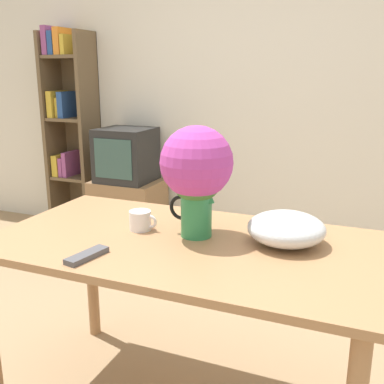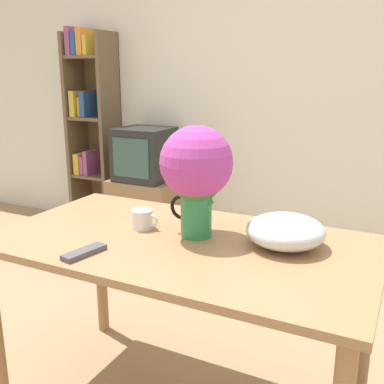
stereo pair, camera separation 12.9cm
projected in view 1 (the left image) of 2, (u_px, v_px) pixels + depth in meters
name	position (u px, v px, depth m)	size (l,w,h in m)	color
wall_back	(262.00, 89.00, 3.47)	(8.00, 0.05, 2.60)	silver
table	(181.00, 264.00, 1.80)	(1.50, 0.83, 0.79)	#A3754C
flower_vase	(196.00, 170.00, 1.75)	(0.29, 0.29, 0.45)	#2D844C
coffee_mug	(141.00, 220.00, 1.87)	(0.12, 0.09, 0.08)	white
white_bowl	(286.00, 229.00, 1.71)	(0.30, 0.30, 0.12)	silver
remote_control	(87.00, 255.00, 1.59)	(0.08, 0.18, 0.02)	#4C4C51
tv_stand	(129.00, 212.00, 3.84)	(0.56, 0.42, 0.55)	#8E6B47
tv_set	(126.00, 155.00, 3.71)	(0.43, 0.42, 0.44)	black
bookshelf	(70.00, 121.00, 4.03)	(0.43, 0.30, 1.81)	brown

